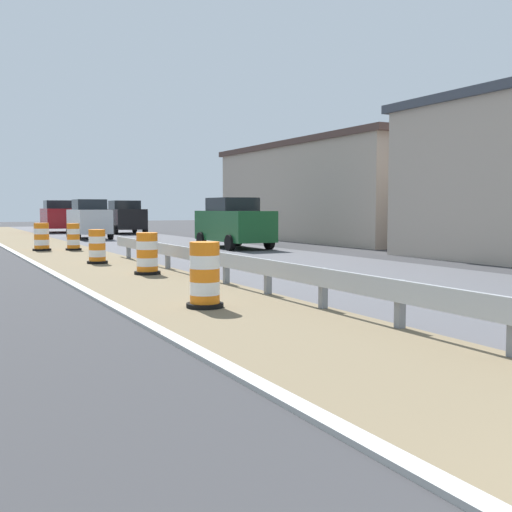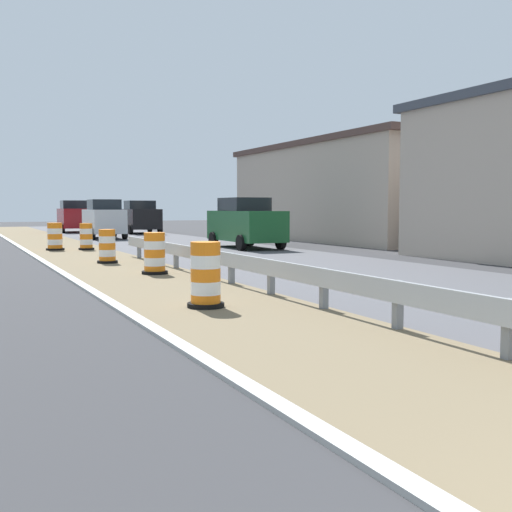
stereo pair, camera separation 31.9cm
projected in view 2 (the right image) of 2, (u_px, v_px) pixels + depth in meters
traffic_barrel_close at (206, 278)px, 11.00m from camera, size 0.65×0.65×1.14m
traffic_barrel_mid at (155, 255)px, 16.53m from camera, size 0.68×0.68×1.09m
traffic_barrel_far at (107, 248)px, 19.76m from camera, size 0.63×0.63×1.06m
traffic_barrel_farther at (55, 238)px, 25.69m from camera, size 0.73×0.73×1.11m
traffic_barrel_farthest at (86, 238)px, 25.90m from camera, size 0.63×0.63×1.09m
car_lead_near_lane at (104, 219)px, 35.42m from camera, size 2.06×4.56×2.17m
car_trailing_near_lane at (246, 223)px, 27.08m from camera, size 2.04×4.51×2.15m
car_lead_far_lane at (74, 216)px, 44.31m from camera, size 2.21×4.37×2.21m
car_mid_far_lane at (140, 217)px, 42.25m from camera, size 2.27×4.25×2.18m
roadside_shop_far at (350, 192)px, 33.73m from camera, size 6.74×15.78×5.13m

